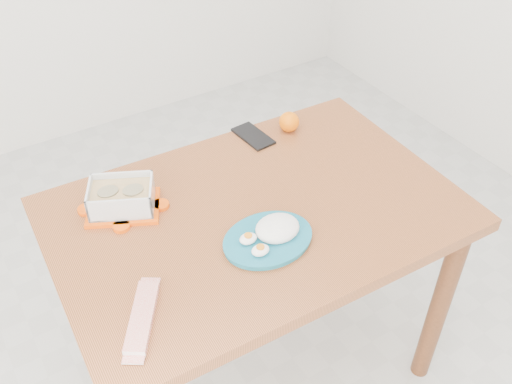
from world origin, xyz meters
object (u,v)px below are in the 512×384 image
rice_plate (271,234)px  smartphone (253,136)px  dining_table (256,237)px  orange_fruit (289,122)px  food_container (122,198)px

rice_plate → smartphone: size_ratio=1.63×
dining_table → orange_fruit: 0.43m
orange_fruit → rice_plate: same height
food_container → rice_plate: (0.28, -0.31, -0.02)m
food_container → rice_plate: bearing=-22.3°
dining_table → rice_plate: (-0.03, -0.12, 0.13)m
dining_table → smartphone: (0.17, 0.30, 0.11)m
orange_fruit → rice_plate: bearing=-129.4°
orange_fruit → smartphone: (-0.12, 0.03, -0.03)m
orange_fruit → smartphone: 0.13m
smartphone → dining_table: bearing=-125.3°
dining_table → orange_fruit: orange_fruit is taller
smartphone → rice_plate: bearing=-121.0°
dining_table → orange_fruit: bearing=44.7°
orange_fruit → dining_table: bearing=-137.2°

